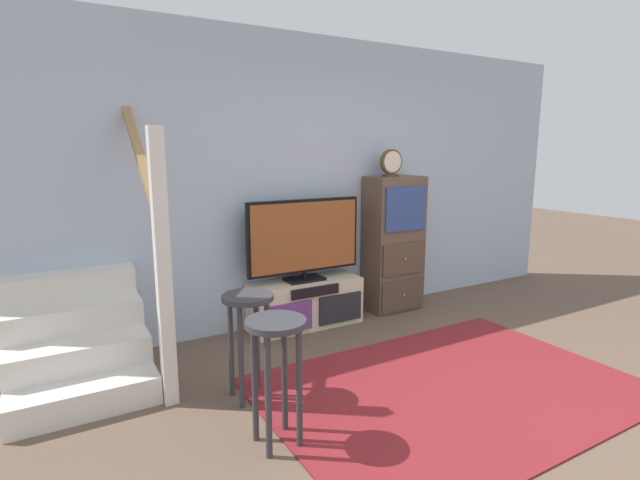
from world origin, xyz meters
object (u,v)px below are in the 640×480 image
at_px(side_cabinet, 394,244).
at_px(television, 304,238).
at_px(media_console, 306,304).
at_px(bar_stool_far, 248,322).
at_px(desk_clock, 391,163).
at_px(bar_stool_near, 276,353).

bearing_deg(side_cabinet, television, 179.25).
xyz_separation_m(media_console, bar_stool_far, (-0.97, -1.00, 0.31)).
xyz_separation_m(side_cabinet, desk_clock, (-0.07, -0.02, 0.83)).
distance_m(television, bar_stool_far, 1.44).
relative_size(media_console, bar_stool_far, 1.49).
bearing_deg(desk_clock, media_console, 179.72).
xyz_separation_m(media_console, television, (0.00, 0.02, 0.63)).
bearing_deg(bar_stool_near, television, 57.07).
height_order(media_console, side_cabinet, side_cabinet).
bearing_deg(media_console, side_cabinet, 0.56).
xyz_separation_m(side_cabinet, bar_stool_far, (-2.01, -1.01, -0.16)).
bearing_deg(media_console, television, 90.00).
distance_m(media_console, television, 0.63).
distance_m(media_console, bar_stool_near, 1.90).
bearing_deg(desk_clock, bar_stool_near, -142.03).
xyz_separation_m(media_console, desk_clock, (0.97, -0.00, 1.31)).
distance_m(media_console, bar_stool_far, 1.42).
height_order(television, bar_stool_far, television).
bearing_deg(bar_stool_near, bar_stool_far, 83.82).
relative_size(desk_clock, bar_stool_near, 0.36).
bearing_deg(side_cabinet, media_console, -179.44).
height_order(television, bar_stool_near, television).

